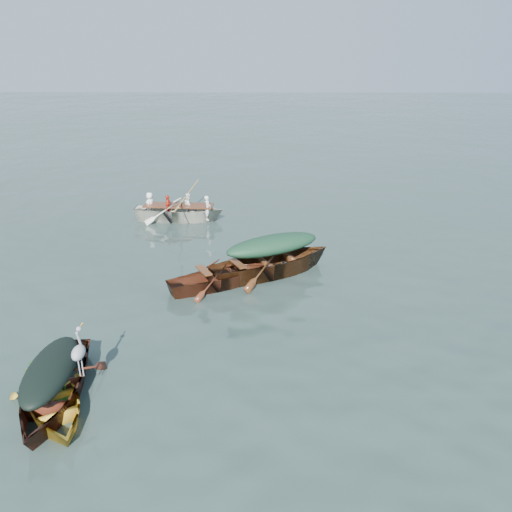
{
  "coord_description": "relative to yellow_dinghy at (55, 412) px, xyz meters",
  "views": [
    {
      "loc": [
        0.86,
        -9.68,
        5.83
      ],
      "look_at": [
        0.66,
        3.26,
        0.5
      ],
      "focal_mm": 35.0,
      "sensor_mm": 36.0,
      "label": 1
    }
  ],
  "objects": [
    {
      "name": "heron",
      "position": [
        0.44,
        0.33,
        0.85
      ],
      "size": [
        0.45,
        0.49,
        0.92
      ],
      "primitive_type": null,
      "rotation": [
        0.0,
        0.0,
        0.55
      ],
      "color": "#9EA1A7",
      "rests_on": "yellow_dinghy"
    },
    {
      "name": "open_wooden_boat",
      "position": [
        2.52,
        5.07,
        0.0
      ],
      "size": [
        4.16,
        3.05,
        0.92
      ],
      "primitive_type": "imported",
      "rotation": [
        0.0,
        0.0,
        2.07
      ],
      "color": "#511F14",
      "rests_on": "ground"
    },
    {
      "name": "thwart_benches",
      "position": [
        2.52,
        5.07,
        0.48
      ],
      "size": [
        2.14,
        1.64,
        0.04
      ],
      "primitive_type": null,
      "rotation": [
        0.0,
        0.0,
        2.07
      ],
      "color": "#4C2711",
      "rests_on": "open_wooden_boat"
    },
    {
      "name": "dark_covered_boat",
      "position": [
        -0.09,
        0.29,
        0.0
      ],
      "size": [
        1.73,
        3.96,
        0.98
      ],
      "primitive_type": "imported",
      "rotation": [
        0.0,
        0.0,
        0.08
      ],
      "color": "#521D13",
      "rests_on": "ground"
    },
    {
      "name": "ground",
      "position": [
        2.77,
        2.72,
        0.0
      ],
      "size": [
        140.0,
        140.0,
        0.0
      ],
      "primitive_type": "plane",
      "color": "#2C3E38",
      "rests_on": "ground"
    },
    {
      "name": "rowers",
      "position": [
        0.52,
        10.61,
        0.93
      ],
      "size": [
        3.27,
        1.4,
        0.76
      ],
      "primitive_type": "imported",
      "rotation": [
        0.0,
        0.0,
        1.52
      ],
      "color": "white",
      "rests_on": "rowed_boat"
    },
    {
      "name": "dark_tarp_cover",
      "position": [
        -0.09,
        0.29,
        0.69
      ],
      "size": [
        0.95,
        2.18,
        0.4
      ],
      "primitive_type": "ellipsoid",
      "rotation": [
        0.0,
        0.0,
        0.08
      ],
      "color": "black",
      "rests_on": "dark_covered_boat"
    },
    {
      "name": "dinghy_weeds",
      "position": [
        -0.27,
        0.48,
        0.69
      ],
      "size": [
        1.07,
        1.13,
        0.6
      ],
      "primitive_type": "imported",
      "rotation": [
        0.0,
        0.0,
        0.55
      ],
      "color": "#32661A",
      "rests_on": "yellow_dinghy"
    },
    {
      "name": "green_tarp_cover",
      "position": [
        3.89,
        5.83,
        0.88
      ],
      "size": [
        2.88,
        2.13,
        0.52
      ],
      "primitive_type": "ellipsoid",
      "rotation": [
        0.0,
        0.0,
        2.08
      ],
      "color": "#163823",
      "rests_on": "green_tarp_boat"
    },
    {
      "name": "oars",
      "position": [
        0.52,
        10.61,
        0.58
      ],
      "size": [
        0.73,
        2.63,
        0.06
      ],
      "primitive_type": null,
      "rotation": [
        0.0,
        0.0,
        1.52
      ],
      "color": "olive",
      "rests_on": "rowed_boat"
    },
    {
      "name": "green_tarp_boat",
      "position": [
        3.89,
        5.83,
        0.0
      ],
      "size": [
        5.23,
        3.87,
        1.24
      ],
      "primitive_type": "imported",
      "rotation": [
        0.0,
        0.0,
        2.08
      ],
      "color": "#4D2612",
      "rests_on": "ground"
    },
    {
      "name": "rowed_boat",
      "position": [
        0.52,
        10.61,
        0.0
      ],
      "size": [
        4.65,
        1.6,
        1.11
      ],
      "primitive_type": "imported",
      "rotation": [
        0.0,
        0.0,
        1.52
      ],
      "color": "silver",
      "rests_on": "ground"
    },
    {
      "name": "yellow_dinghy",
      "position": [
        0.0,
        0.0,
        0.0
      ],
      "size": [
        2.65,
        3.19,
        0.78
      ],
      "primitive_type": "imported",
      "rotation": [
        0.0,
        0.0,
        0.55
      ],
      "color": "gold",
      "rests_on": "ground"
    }
  ]
}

